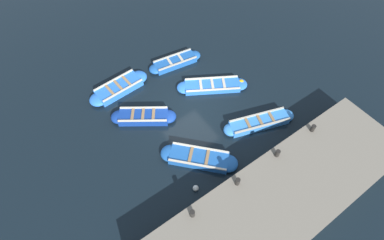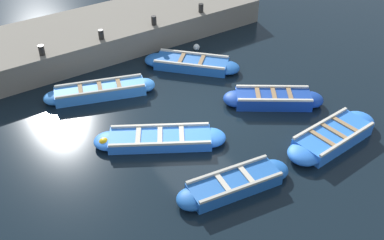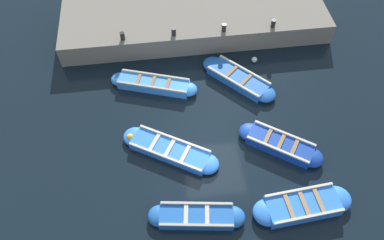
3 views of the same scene
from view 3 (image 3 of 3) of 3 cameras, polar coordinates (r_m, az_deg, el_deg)
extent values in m
plane|color=black|center=(14.33, 3.64, -2.69)|extent=(120.00, 120.00, 0.00)
cube|color=#3884E0|center=(15.81, -5.86, 5.44)|extent=(1.67, 3.06, 0.36)
ellipsoid|color=#3884E0|center=(16.21, -10.95, 6.13)|extent=(0.91, 0.93, 0.36)
ellipsoid|color=#3884E0|center=(15.54, -0.55, 4.69)|extent=(0.91, 0.93, 0.36)
cube|color=#B2AD9E|center=(15.43, -6.25, 5.01)|extent=(0.99, 2.79, 0.07)
cube|color=#B2AD9E|center=(15.87, -5.60, 6.88)|extent=(0.99, 2.79, 0.07)
cube|color=olive|center=(15.82, -8.13, 6.22)|extent=(0.69, 0.35, 0.04)
cube|color=olive|center=(15.66, -5.92, 5.93)|extent=(0.69, 0.35, 0.04)
cube|color=olive|center=(15.53, -3.66, 5.61)|extent=(0.69, 0.35, 0.04)
cube|color=#1E59AD|center=(16.07, 7.07, 6.27)|extent=(2.59, 2.52, 0.34)
ellipsoid|color=#1E59AD|center=(16.56, 3.30, 8.47)|extent=(1.27, 1.27, 0.34)
ellipsoid|color=#1E59AD|center=(15.68, 11.03, 3.93)|extent=(1.27, 1.27, 0.34)
cube|color=beige|center=(15.66, 6.21, 5.87)|extent=(1.95, 1.85, 0.07)
cube|color=beige|center=(16.19, 8.05, 7.64)|extent=(1.95, 1.85, 0.07)
cube|color=olive|center=(16.06, 6.04, 7.38)|extent=(0.68, 0.71, 0.04)
cube|color=olive|center=(15.81, 8.26, 6.08)|extent=(0.68, 0.71, 0.04)
cube|color=#1E59AD|center=(12.66, 0.68, -14.48)|extent=(1.15, 2.51, 0.34)
ellipsoid|color=#1E59AD|center=(12.71, -4.96, -14.34)|extent=(0.85, 0.87, 0.34)
ellipsoid|color=#1E59AD|center=(12.72, 6.32, -14.47)|extent=(0.85, 0.87, 0.34)
cube|color=#B2AD9E|center=(12.33, 0.67, -15.71)|extent=(0.41, 2.36, 0.07)
cube|color=#B2AD9E|center=(12.61, 0.70, -12.57)|extent=(0.41, 2.36, 0.07)
cube|color=beige|center=(12.48, -0.94, -14.13)|extent=(0.73, 0.24, 0.04)
cube|color=beige|center=(12.48, 2.31, -14.16)|extent=(0.73, 0.24, 0.04)
cube|color=navy|center=(14.28, 13.28, -3.67)|extent=(2.10, 2.49, 0.39)
ellipsoid|color=navy|center=(14.37, 8.82, -1.84)|extent=(1.14, 1.15, 0.39)
ellipsoid|color=navy|center=(14.28, 17.80, -5.49)|extent=(1.14, 1.15, 0.39)
cube|color=beige|center=(13.86, 12.91, -4.40)|extent=(1.42, 1.99, 0.07)
cube|color=beige|center=(14.32, 13.98, -1.96)|extent=(1.42, 1.99, 0.07)
cube|color=olive|center=(14.13, 11.52, -2.41)|extent=(0.72, 0.56, 0.04)
cube|color=olive|center=(14.10, 13.45, -3.19)|extent=(0.72, 0.56, 0.04)
cube|color=olive|center=(14.09, 15.39, -3.98)|extent=(0.72, 0.56, 0.04)
cube|color=blue|center=(13.30, 16.49, -12.40)|extent=(1.21, 2.52, 0.38)
ellipsoid|color=blue|center=(12.92, 11.42, -13.66)|extent=(1.02, 1.05, 0.38)
ellipsoid|color=blue|center=(13.77, 21.19, -11.14)|extent=(1.02, 1.05, 0.38)
cube|color=beige|center=(12.95, 17.49, -13.84)|extent=(0.26, 2.40, 0.07)
cube|color=beige|center=(13.26, 15.97, -10.19)|extent=(0.26, 2.40, 0.07)
cube|color=#9E7A51|center=(12.94, 14.57, -12.57)|extent=(0.92, 0.21, 0.04)
cube|color=#9E7A51|center=(13.11, 16.70, -12.02)|extent=(0.92, 0.21, 0.04)
cube|color=#9E7A51|center=(13.30, 18.77, -11.48)|extent=(0.92, 0.21, 0.04)
cube|color=blue|center=(13.86, -3.37, -4.58)|extent=(2.31, 3.01, 0.29)
ellipsoid|color=blue|center=(14.32, -8.68, -2.54)|extent=(1.20, 1.21, 0.29)
ellipsoid|color=blue|center=(13.55, 2.28, -6.70)|extent=(1.20, 1.21, 0.29)
cube|color=beige|center=(13.52, -4.19, -5.61)|extent=(1.54, 2.52, 0.07)
cube|color=beige|center=(13.91, -2.64, -2.82)|extent=(1.54, 2.52, 0.07)
cube|color=beige|center=(13.90, -5.73, -3.34)|extent=(0.78, 0.54, 0.04)
cube|color=beige|center=(13.72, -3.40, -4.23)|extent=(0.78, 0.54, 0.04)
cube|color=beige|center=(13.57, -1.02, -5.13)|extent=(0.78, 0.54, 0.04)
cube|color=slate|center=(18.19, 0.41, 14.87)|extent=(3.55, 12.26, 0.99)
cylinder|color=black|center=(16.63, -10.56, 12.47)|extent=(0.20, 0.20, 0.35)
cylinder|color=black|center=(16.59, -2.81, 13.28)|extent=(0.20, 0.20, 0.35)
cylinder|color=black|center=(16.83, 4.90, 13.86)|extent=(0.20, 0.20, 0.35)
cylinder|color=black|center=(17.36, 12.28, 14.18)|extent=(0.20, 0.20, 0.35)
sphere|color=silver|center=(17.02, 9.50, 9.06)|extent=(0.25, 0.25, 0.25)
sphere|color=#EAB214|center=(14.30, -9.37, -2.67)|extent=(0.32, 0.32, 0.32)
camera|label=1|loc=(17.17, 29.44, 51.04)|focal=28.00mm
camera|label=2|loc=(6.22, -70.42, -39.40)|focal=42.00mm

